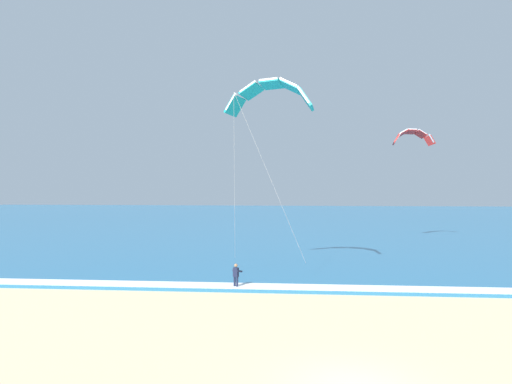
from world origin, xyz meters
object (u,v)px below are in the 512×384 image
object	(u,v)px
kitesurfer	(236,275)
surfboard	(236,290)
kite_primary	(270,94)
kite_distant	(412,136)

from	to	relation	value
kitesurfer	surfboard	bearing A→B (deg)	-117.77
surfboard	kitesurfer	xyz separation A→B (m)	(0.01, 0.02, 0.91)
kite_primary	kite_distant	distance (m)	25.48
kite_primary	kite_distant	world-z (taller)	kite_primary
kite_primary	kitesurfer	bearing A→B (deg)	-112.11
surfboard	kite_primary	size ratio (longest dim) A/B	0.11
surfboard	kitesurfer	bearing A→B (deg)	62.23
kitesurfer	kite_distant	distance (m)	32.47
kitesurfer	kite_distant	xyz separation A→B (m)	(17.06, 25.14, 11.47)
surfboard	kite_distant	distance (m)	32.82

